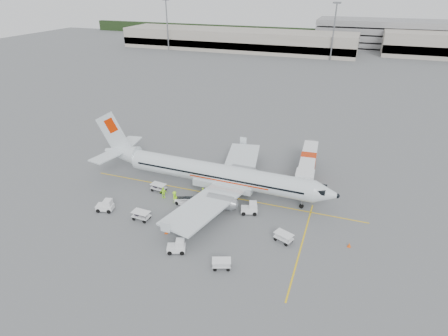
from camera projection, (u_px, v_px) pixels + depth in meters
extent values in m
plane|color=#56595B|center=(220.00, 195.00, 58.04)|extent=(360.00, 360.00, 0.00)
cube|color=yellow|center=(220.00, 195.00, 58.03)|extent=(44.00, 0.20, 0.01)
cube|color=yellow|center=(301.00, 245.00, 47.06)|extent=(0.20, 20.00, 0.01)
cone|color=#E34E0C|center=(349.00, 245.00, 46.68)|extent=(0.40, 0.40, 0.65)
cone|color=#E34E0C|center=(252.00, 164.00, 67.18)|extent=(0.33, 0.33, 0.53)
cone|color=#E34E0C|center=(166.00, 231.00, 49.17)|extent=(0.42, 0.42, 0.68)
imported|color=#9EE31B|center=(203.00, 193.00, 57.04)|extent=(0.69, 0.73, 1.69)
imported|color=#9EE31B|center=(175.00, 199.00, 55.65)|extent=(0.94, 0.84, 1.59)
imported|color=#9EE31B|center=(175.00, 196.00, 56.10)|extent=(1.02, 1.26, 1.70)
imported|color=#9EE31B|center=(164.00, 193.00, 56.85)|extent=(1.18, 0.70, 1.89)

